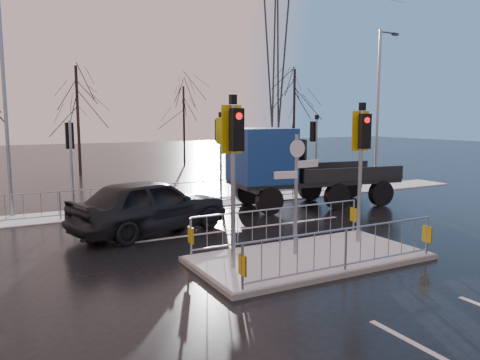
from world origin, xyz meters
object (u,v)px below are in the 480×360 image
street_lamp_right (379,103)px  traffic_island (309,245)px  car_far_lane (151,205)px  flatbed_truck (283,166)px  street_lamp_left (7,94)px

street_lamp_right → traffic_island: bearing=-141.3°
car_far_lane → flatbed_truck: size_ratio=0.71×
car_far_lane → traffic_island: bearing=-166.4°
street_lamp_right → street_lamp_left: street_lamp_left is taller
flatbed_truck → traffic_island: bearing=-118.0°
car_far_lane → street_lamp_left: size_ratio=0.63×
traffic_island → car_far_lane: (-2.66, 4.80, 0.49)m
flatbed_truck → street_lamp_right: size_ratio=0.90×
traffic_island → street_lamp_left: 12.17m
traffic_island → car_far_lane: size_ratio=1.16×
traffic_island → flatbed_truck: bearing=62.0°
car_far_lane → street_lamp_right: 14.19m
traffic_island → street_lamp_right: (10.58, 8.49, 4.00)m
flatbed_truck → street_lamp_right: street_lamp_right is taller
car_far_lane → street_lamp_right: street_lamp_right is taller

